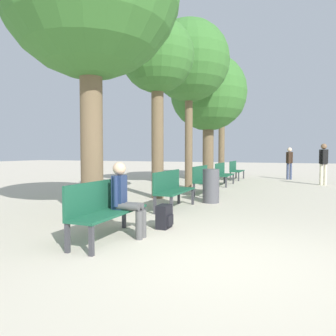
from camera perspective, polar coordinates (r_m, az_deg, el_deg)
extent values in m
plane|color=beige|center=(4.49, 8.47, -15.61)|extent=(80.00, 80.00, 0.00)
cube|color=#195138|center=(5.39, -10.04, -7.66)|extent=(0.49, 1.71, 0.04)
cube|color=#195138|center=(5.47, -12.08, -4.76)|extent=(0.04, 1.71, 0.48)
cube|color=#38383D|center=(4.67, -13.19, -12.24)|extent=(0.06, 0.06, 0.42)
cube|color=#38383D|center=(6.04, -4.32, -8.72)|extent=(0.06, 0.06, 0.42)
cube|color=#38383D|center=(4.90, -17.11, -11.57)|extent=(0.06, 0.06, 0.42)
cube|color=#38383D|center=(6.22, -7.67, -8.39)|extent=(0.06, 0.06, 0.42)
cube|color=#195138|center=(8.13, 1.30, -4.08)|extent=(0.49, 1.71, 0.04)
cube|color=#195138|center=(8.18, -0.18, -2.19)|extent=(0.04, 1.71, 0.48)
cube|color=#38383D|center=(7.34, 0.58, -6.64)|extent=(0.06, 0.06, 0.42)
cube|color=#38383D|center=(8.86, 4.32, -5.02)|extent=(0.06, 0.06, 0.42)
cube|color=#38383D|center=(7.49, -2.29, -6.46)|extent=(0.06, 0.06, 0.42)
cube|color=#38383D|center=(8.98, 1.88, -4.90)|extent=(0.06, 0.06, 0.42)
cube|color=#195138|center=(11.04, 6.77, -2.27)|extent=(0.49, 1.71, 0.04)
cube|color=#195138|center=(11.07, 5.65, -0.89)|extent=(0.04, 1.71, 0.48)
cube|color=#38383D|center=(10.23, 6.69, -3.97)|extent=(0.06, 0.06, 0.42)
cube|color=#38383D|center=(11.80, 8.70, -3.08)|extent=(0.06, 0.06, 0.42)
cube|color=#38383D|center=(10.34, 4.55, -3.89)|extent=(0.06, 0.06, 0.42)
cube|color=#38383D|center=(11.89, 6.82, -3.02)|extent=(0.06, 0.06, 0.42)
cube|color=#195138|center=(14.01, 9.93, -1.21)|extent=(0.49, 1.71, 0.04)
cube|color=#195138|center=(14.04, 9.04, -0.13)|extent=(0.04, 1.71, 0.48)
cube|color=#38383D|center=(13.20, 10.07, -2.46)|extent=(0.06, 0.06, 0.42)
cube|color=#38383D|center=(14.78, 11.30, -1.91)|extent=(0.06, 0.06, 0.42)
cube|color=#38383D|center=(13.28, 8.38, -2.42)|extent=(0.06, 0.06, 0.42)
cube|color=#38383D|center=(14.86, 9.79, -1.87)|extent=(0.06, 0.06, 0.42)
cube|color=#195138|center=(17.01, 11.98, -0.52)|extent=(0.49, 1.71, 0.04)
cube|color=#195138|center=(17.04, 11.24, 0.37)|extent=(0.04, 1.71, 0.48)
cube|color=#38383D|center=(16.20, 12.20, -1.51)|extent=(0.06, 0.06, 0.42)
cube|color=#38383D|center=(17.80, 13.03, -1.13)|extent=(0.06, 0.06, 0.42)
cube|color=#38383D|center=(16.26, 10.81, -1.48)|extent=(0.06, 0.06, 0.42)
cube|color=#38383D|center=(17.86, 11.76, -1.10)|extent=(0.06, 0.06, 0.42)
cylinder|color=brown|center=(6.97, -13.16, 6.55)|extent=(0.46, 0.46, 3.76)
cylinder|color=brown|center=(10.01, -1.84, 5.33)|extent=(0.37, 0.37, 3.71)
sphere|color=#38702D|center=(10.41, -1.86, 19.03)|extent=(2.23, 2.23, 2.23)
cylinder|color=brown|center=(12.93, 3.64, 5.61)|extent=(0.30, 0.30, 4.09)
sphere|color=#38702D|center=(13.39, 3.68, 18.16)|extent=(3.15, 3.15, 3.15)
cylinder|color=brown|center=(15.85, 7.00, 3.57)|extent=(0.52, 0.52, 3.26)
sphere|color=#38702D|center=(16.10, 7.06, 12.97)|extent=(3.64, 3.64, 3.64)
cylinder|color=brown|center=(18.80, 9.30, 3.97)|extent=(0.34, 0.34, 3.60)
sphere|color=#38702D|center=(19.02, 9.37, 11.55)|extent=(2.58, 2.58, 2.58)
cylinder|color=#4C4C4C|center=(5.43, -6.98, -6.73)|extent=(0.40, 0.12, 0.12)
cylinder|color=#4C4C4C|center=(5.39, -5.07, -9.92)|extent=(0.12, 0.12, 0.46)
cylinder|color=#4C4C4C|center=(5.55, -6.28, -6.52)|extent=(0.40, 0.12, 0.12)
cylinder|color=#4C4C4C|center=(5.51, -4.40, -9.62)|extent=(0.12, 0.12, 0.46)
cube|color=navy|center=(5.55, -8.47, -4.18)|extent=(0.18, 0.22, 0.57)
cylinder|color=navy|center=(5.45, -9.10, -4.02)|extent=(0.08, 0.08, 0.51)
cylinder|color=navy|center=(5.65, -7.87, -3.77)|extent=(0.08, 0.08, 0.51)
sphere|color=tan|center=(5.52, -8.50, -0.09)|extent=(0.22, 0.22, 0.22)
cube|color=black|center=(6.15, -0.70, -8.44)|extent=(0.21, 0.35, 0.43)
cube|color=black|center=(6.12, 0.38, -9.12)|extent=(0.04, 0.25, 0.19)
cylinder|color=#384260|center=(17.89, 20.11, -0.56)|extent=(0.12, 0.12, 0.83)
cylinder|color=#384260|center=(17.89, 20.58, -0.57)|extent=(0.12, 0.12, 0.83)
cube|color=black|center=(17.86, 20.39, 1.70)|extent=(0.29, 0.29, 0.59)
cylinder|color=black|center=(17.87, 19.99, 1.76)|extent=(0.09, 0.09, 0.56)
cylinder|color=black|center=(17.86, 20.78, 1.74)|extent=(0.09, 0.09, 0.56)
sphere|color=beige|center=(17.86, 20.41, 3.02)|extent=(0.22, 0.22, 0.22)
cylinder|color=beige|center=(15.41, 25.12, -1.06)|extent=(0.13, 0.13, 0.89)
cylinder|color=beige|center=(15.42, 25.70, -1.07)|extent=(0.13, 0.13, 0.89)
cube|color=black|center=(15.38, 25.47, 1.76)|extent=(0.30, 0.31, 0.63)
cylinder|color=black|center=(15.37, 24.98, 1.83)|extent=(0.09, 0.09, 0.60)
cylinder|color=black|center=(15.39, 25.96, 1.81)|extent=(0.09, 0.09, 0.60)
sphere|color=brown|center=(15.38, 25.50, 3.41)|extent=(0.24, 0.24, 0.24)
cylinder|color=#4C4C51|center=(9.21, 7.48, -3.10)|extent=(0.46, 0.46, 0.94)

